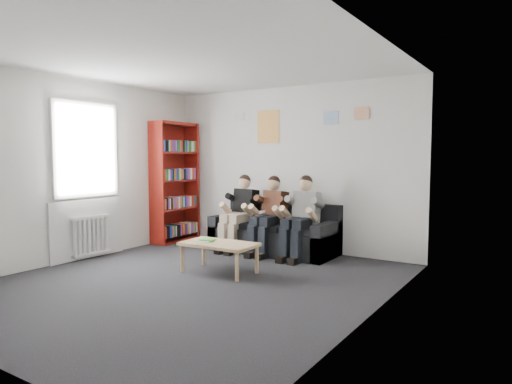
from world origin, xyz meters
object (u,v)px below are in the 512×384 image
at_px(person_left, 239,213).
at_px(person_right, 300,218).
at_px(bookshelf, 175,182).
at_px(person_middle, 268,215).
at_px(coffee_table, 219,246).
at_px(sofa, 274,235).

relative_size(person_left, person_right, 0.99).
height_order(bookshelf, person_middle, bookshelf).
distance_m(person_left, person_middle, 0.57).
bearing_deg(person_middle, coffee_table, -78.53).
distance_m(sofa, person_right, 0.69).
height_order(sofa, coffee_table, sofa).
distance_m(bookshelf, person_right, 2.62).
bearing_deg(person_left, sofa, 21.12).
distance_m(bookshelf, person_middle, 2.06).
bearing_deg(coffee_table, person_right, 68.55).
xyz_separation_m(sofa, person_middle, (-0.00, -0.19, 0.33)).
distance_m(coffee_table, person_middle, 1.36).
bearing_deg(person_right, sofa, 160.89).
bearing_deg(bookshelf, coffee_table, -37.46).
xyz_separation_m(person_middle, person_right, (0.57, -0.00, 0.01)).
relative_size(sofa, coffee_table, 2.03).
relative_size(bookshelf, person_left, 1.73).
xyz_separation_m(bookshelf, person_right, (2.58, -0.04, -0.46)).
relative_size(bookshelf, coffee_table, 2.15).
xyz_separation_m(coffee_table, person_right, (0.52, 1.34, 0.27)).
height_order(sofa, bookshelf, bookshelf).
bearing_deg(sofa, coffee_table, -88.33).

